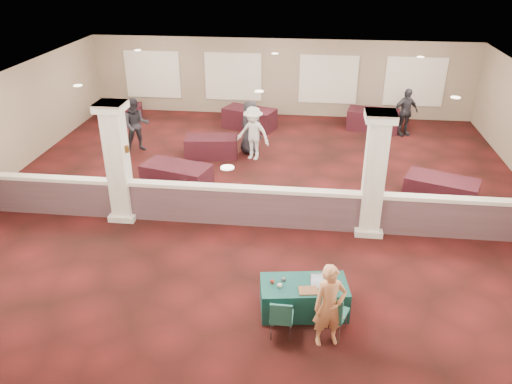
# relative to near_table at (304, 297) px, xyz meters

# --- Properties ---
(ground) EXTENTS (16.00, 16.00, 0.00)m
(ground) POSITION_rel_near_table_xyz_m (-1.44, 4.80, -0.33)
(ground) COLOR #401010
(ground) RESTS_ON ground
(wall_back) EXTENTS (16.00, 0.04, 3.20)m
(wall_back) POSITION_rel_near_table_xyz_m (-1.44, 12.80, 1.27)
(wall_back) COLOR gray
(wall_back) RESTS_ON ground
(wall_front) EXTENTS (16.00, 0.04, 3.20)m
(wall_front) POSITION_rel_near_table_xyz_m (-1.44, -3.20, 1.27)
(wall_front) COLOR gray
(wall_front) RESTS_ON ground
(ceiling) EXTENTS (16.00, 16.00, 0.02)m
(ceiling) POSITION_rel_near_table_xyz_m (-1.44, 4.80, 2.87)
(ceiling) COLOR white
(ceiling) RESTS_ON wall_back
(partition_wall) EXTENTS (15.60, 0.28, 1.10)m
(partition_wall) POSITION_rel_near_table_xyz_m (-1.44, 3.30, 0.24)
(partition_wall) COLOR #503639
(partition_wall) RESTS_ON ground
(column_left) EXTENTS (0.72, 0.72, 3.20)m
(column_left) POSITION_rel_near_table_xyz_m (-4.94, 3.30, 1.31)
(column_left) COLOR beige
(column_left) RESTS_ON ground
(column_right) EXTENTS (0.72, 0.72, 3.20)m
(column_right) POSITION_rel_near_table_xyz_m (1.56, 3.30, 1.31)
(column_right) COLOR beige
(column_right) RESTS_ON ground
(sconce_left) EXTENTS (0.12, 0.12, 0.18)m
(sconce_left) POSITION_rel_near_table_xyz_m (-5.22, 3.30, 1.67)
(sconce_left) COLOR brown
(sconce_left) RESTS_ON column_left
(sconce_right) EXTENTS (0.12, 0.12, 0.18)m
(sconce_right) POSITION_rel_near_table_xyz_m (-4.66, 3.30, 1.67)
(sconce_right) COLOR brown
(sconce_right) RESTS_ON column_left
(near_table) EXTENTS (1.83, 1.11, 0.66)m
(near_table) POSITION_rel_near_table_xyz_m (0.00, 0.00, 0.00)
(near_table) COLOR #113E38
(near_table) RESTS_ON ground
(conf_chair_main) EXTENTS (0.62, 0.62, 0.97)m
(conf_chair_main) POSITION_rel_near_table_xyz_m (0.54, -0.65, 0.24)
(conf_chair_main) COLOR #22635A
(conf_chair_main) RESTS_ON ground
(conf_chair_side) EXTENTS (0.43, 0.44, 0.86)m
(conf_chair_side) POSITION_rel_near_table_xyz_m (-0.40, -0.81, 0.18)
(conf_chair_side) COLOR #22635A
(conf_chair_side) RESTS_ON ground
(woman) EXTENTS (0.69, 0.56, 1.68)m
(woman) POSITION_rel_near_table_xyz_m (0.47, -0.83, 0.51)
(woman) COLOR #FF9E6E
(woman) RESTS_ON ground
(far_table_front_left) EXTENTS (2.18, 1.49, 0.81)m
(far_table_front_left) POSITION_rel_near_table_xyz_m (-3.94, 5.10, 0.07)
(far_table_front_left) COLOR black
(far_table_front_left) RESTS_ON ground
(far_table_front_center) EXTENTS (1.86, 1.08, 0.72)m
(far_table_front_center) POSITION_rel_near_table_xyz_m (-3.44, 7.80, 0.03)
(far_table_front_center) COLOR black
(far_table_front_center) RESTS_ON ground
(far_table_front_right) EXTENTS (2.16, 1.60, 0.79)m
(far_table_front_right) POSITION_rel_near_table_xyz_m (3.70, 5.10, 0.06)
(far_table_front_right) COLOR black
(far_table_front_right) RESTS_ON ground
(far_table_back_left) EXTENTS (1.75, 1.19, 0.65)m
(far_table_back_left) POSITION_rel_near_table_xyz_m (-7.92, 11.30, -0.01)
(far_table_back_left) COLOR black
(far_table_back_left) RESTS_ON ground
(far_table_back_center) EXTENTS (2.23, 1.62, 0.81)m
(far_table_back_center) POSITION_rel_near_table_xyz_m (-2.51, 10.88, 0.08)
(far_table_back_center) COLOR black
(far_table_back_center) RESTS_ON ground
(far_table_back_right) EXTENTS (2.12, 1.32, 0.80)m
(far_table_back_right) POSITION_rel_near_table_xyz_m (2.37, 11.30, 0.07)
(far_table_back_right) COLOR black
(far_table_back_right) RESTS_ON ground
(attendee_a) EXTENTS (1.03, 0.78, 1.91)m
(attendee_a) POSITION_rel_near_table_xyz_m (-6.14, 8.03, 0.63)
(attendee_a) COLOR black
(attendee_a) RESTS_ON ground
(attendee_b) EXTENTS (1.29, 0.90, 1.84)m
(attendee_b) POSITION_rel_near_table_xyz_m (-1.98, 7.78, 0.59)
(attendee_b) COLOR #B8B8B4
(attendee_b) RESTS_ON ground
(attendee_c) EXTENTS (1.19, 0.90, 1.83)m
(attendee_c) POSITION_rel_near_table_xyz_m (3.49, 10.80, 0.58)
(attendee_c) COLOR black
(attendee_c) RESTS_ON ground
(attendee_d) EXTENTS (1.03, 0.97, 1.87)m
(attendee_d) POSITION_rel_near_table_xyz_m (-2.15, 8.30, 0.61)
(attendee_d) COLOR black
(attendee_d) RESTS_ON ground
(laptop_base) EXTENTS (0.33, 0.25, 0.02)m
(laptop_base) POSITION_rel_near_table_xyz_m (0.27, -0.00, 0.34)
(laptop_base) COLOR silver
(laptop_base) RESTS_ON near_table
(laptop_screen) EXTENTS (0.30, 0.06, 0.20)m
(laptop_screen) POSITION_rel_near_table_xyz_m (0.26, 0.10, 0.45)
(laptop_screen) COLOR silver
(laptop_screen) RESTS_ON near_table
(screen_glow) EXTENTS (0.27, 0.05, 0.17)m
(screen_glow) POSITION_rel_near_table_xyz_m (0.26, 0.09, 0.43)
(screen_glow) COLOR silver
(screen_glow) RESTS_ON near_table
(knitting) EXTENTS (0.40, 0.32, 0.03)m
(knitting) POSITION_rel_near_table_xyz_m (0.08, -0.22, 0.34)
(knitting) COLOR #B35B1C
(knitting) RESTS_ON near_table
(yarn_cream) EXTENTS (0.10, 0.10, 0.10)m
(yarn_cream) POSITION_rel_near_table_xyz_m (-0.48, -0.17, 0.38)
(yarn_cream) COLOR beige
(yarn_cream) RESTS_ON near_table
(yarn_red) EXTENTS (0.09, 0.09, 0.09)m
(yarn_red) POSITION_rel_near_table_xyz_m (-0.63, -0.05, 0.37)
(yarn_red) COLOR #602013
(yarn_red) RESTS_ON near_table
(yarn_grey) EXTENTS (0.09, 0.09, 0.09)m
(yarn_grey) POSITION_rel_near_table_xyz_m (-0.42, 0.04, 0.38)
(yarn_grey) COLOR #515156
(yarn_grey) RESTS_ON near_table
(scissors) EXTENTS (0.11, 0.04, 0.01)m
(scissors) POSITION_rel_near_table_xyz_m (0.62, -0.16, 0.34)
(scissors) COLOR red
(scissors) RESTS_ON near_table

